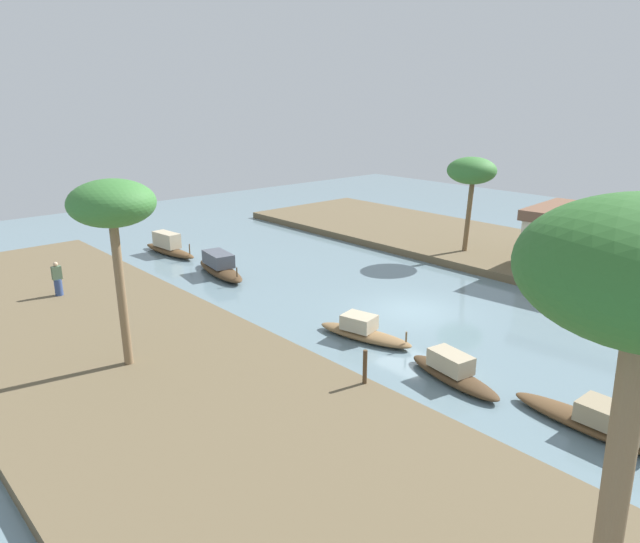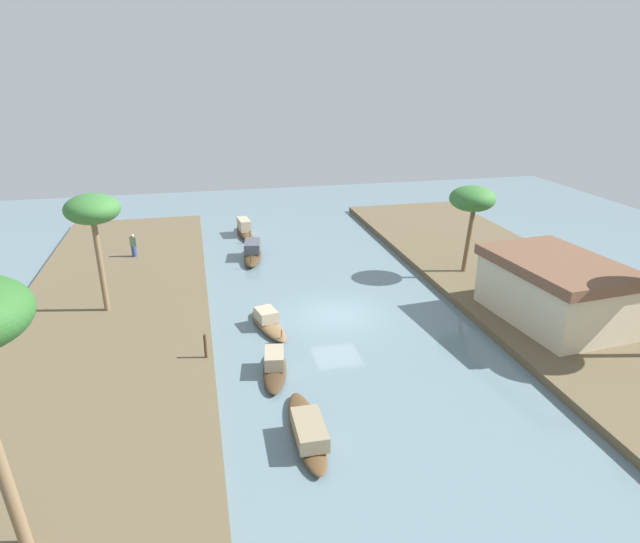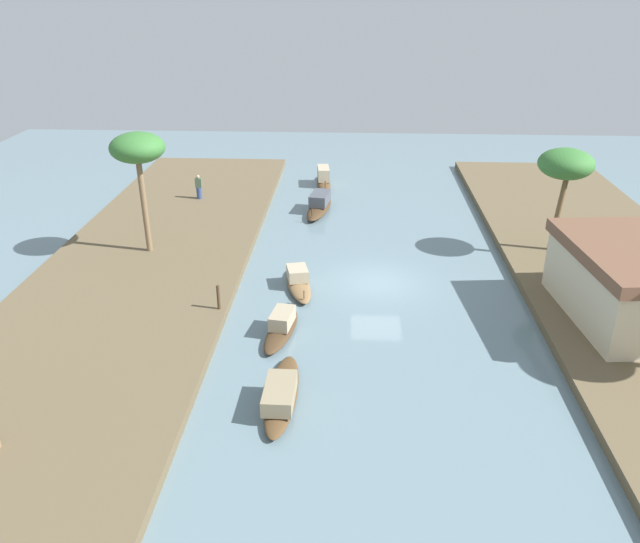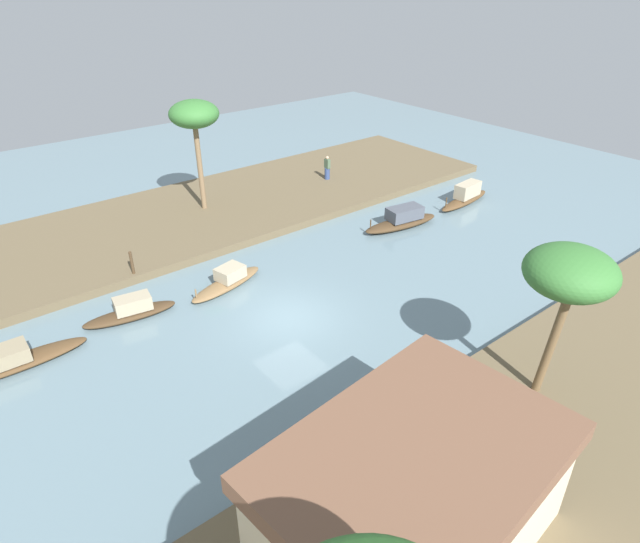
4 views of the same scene
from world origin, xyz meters
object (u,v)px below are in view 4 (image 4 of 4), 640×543
object	(u,v)px
sampan_with_tall_canopy	(10,361)
mooring_post	(132,263)
sampan_midstream	(402,220)
riverside_building	(413,495)
sampan_open_hull	(466,196)
person_on_near_bank	(327,169)
sampan_downstream_large	(131,311)
sampan_upstream_small	(228,281)
palm_tree_left_near	(194,116)
palm_tree_right_tall	(570,274)

from	to	relation	value
sampan_with_tall_canopy	mooring_post	bearing A→B (deg)	-150.06
sampan_midstream	riverside_building	bearing A→B (deg)	53.21
sampan_open_hull	sampan_with_tall_canopy	distance (m)	25.77
person_on_near_bank	mooring_post	bearing A→B (deg)	106.99
sampan_midstream	sampan_with_tall_canopy	world-z (taller)	sampan_midstream
sampan_midstream	person_on_near_bank	bearing A→B (deg)	-88.20
person_on_near_bank	sampan_downstream_large	bearing A→B (deg)	114.70
sampan_midstream	person_on_near_bank	world-z (taller)	person_on_near_bank
riverside_building	sampan_midstream	bearing A→B (deg)	-141.26
sampan_downstream_large	sampan_upstream_small	bearing A→B (deg)	-174.85
sampan_midstream	sampan_open_hull	xyz separation A→B (m)	(-5.62, -0.00, 0.03)
sampan_upstream_small	sampan_open_hull	world-z (taller)	sampan_open_hull
palm_tree_left_near	riverside_building	bearing A→B (deg)	74.41
mooring_post	riverside_building	world-z (taller)	riverside_building
sampan_midstream	palm_tree_left_near	size ratio (longest dim) A/B	0.78
mooring_post	sampan_with_tall_canopy	bearing A→B (deg)	29.04
sampan_open_hull	sampan_with_tall_canopy	size ratio (longest dim) A/B	0.96
person_on_near_bank	riverside_building	size ratio (longest dim) A/B	0.20
sampan_downstream_large	person_on_near_bank	bearing A→B (deg)	-147.35
sampan_open_hull	mooring_post	size ratio (longest dim) A/B	4.22
sampan_upstream_small	riverside_building	size ratio (longest dim) A/B	0.55
sampan_downstream_large	mooring_post	xyz separation A→B (m)	(-1.29, -2.85, 0.63)
sampan_open_hull	riverside_building	world-z (taller)	riverside_building
sampan_downstream_large	palm_tree_left_near	world-z (taller)	palm_tree_left_near
sampan_downstream_large	palm_tree_left_near	distance (m)	12.18
sampan_open_hull	riverside_building	bearing A→B (deg)	28.95
sampan_with_tall_canopy	palm_tree_left_near	distance (m)	15.83
sampan_open_hull	sampan_with_tall_canopy	world-z (taller)	sampan_open_hull
sampan_downstream_large	person_on_near_bank	world-z (taller)	person_on_near_bank
sampan_midstream	sampan_with_tall_canopy	size ratio (longest dim) A/B	0.98
sampan_midstream	sampan_with_tall_canopy	bearing A→B (deg)	8.16
palm_tree_left_near	sampan_midstream	bearing A→B (deg)	132.33
riverside_building	palm_tree_right_tall	bearing A→B (deg)	-178.14
sampan_open_hull	riverside_building	size ratio (longest dim) A/B	0.62
mooring_post	sampan_upstream_small	bearing A→B (deg)	134.82
sampan_with_tall_canopy	palm_tree_left_near	bearing A→B (deg)	-145.21
mooring_post	palm_tree_right_tall	size ratio (longest dim) A/B	0.21
sampan_open_hull	riverside_building	xyz separation A→B (m)	(19.62, 13.65, 1.57)
sampan_with_tall_canopy	sampan_downstream_large	world-z (taller)	sampan_downstream_large
person_on_near_bank	palm_tree_right_tall	size ratio (longest dim) A/B	0.29
sampan_open_hull	palm_tree_left_near	xyz separation A→B (m)	(13.42, -8.57, 5.31)
sampan_upstream_small	sampan_with_tall_canopy	size ratio (longest dim) A/B	0.84
palm_tree_left_near	riverside_building	size ratio (longest dim) A/B	0.82
person_on_near_bank	riverside_building	world-z (taller)	riverside_building
riverside_building	sampan_upstream_small	bearing A→B (deg)	-107.66
palm_tree_right_tall	riverside_building	xyz separation A→B (m)	(7.44, 0.96, -2.93)
person_on_near_bank	sampan_open_hull	bearing A→B (deg)	-148.22
sampan_midstream	sampan_upstream_small	distance (m)	10.98
sampan_upstream_small	person_on_near_bank	bearing A→B (deg)	-161.46
sampan_open_hull	person_on_near_bank	size ratio (longest dim) A/B	3.04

